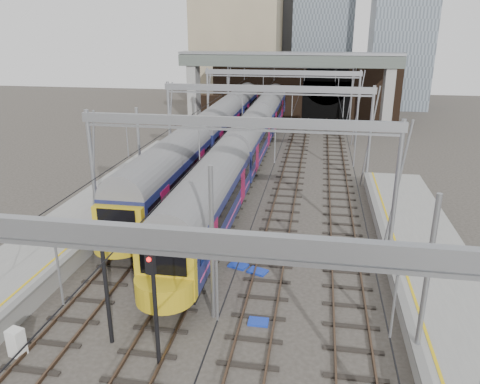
% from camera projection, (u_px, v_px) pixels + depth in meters
% --- Properties ---
extents(ground, '(160.00, 160.00, 0.00)m').
position_uv_depth(ground, '(203.00, 345.00, 18.96)').
color(ground, '#38332D').
rests_on(ground, ground).
extents(platform_left, '(4.32, 55.00, 1.12)m').
position_uv_depth(platform_left, '(11.00, 280.00, 22.70)').
color(platform_left, gray).
rests_on(platform_left, ground).
extents(tracks, '(14.40, 80.00, 0.22)m').
position_uv_depth(tracks, '(254.00, 210.00, 32.91)').
color(tracks, '#4C3828').
rests_on(tracks, ground).
extents(overhead_line, '(16.80, 80.00, 8.00)m').
position_uv_depth(overhead_line, '(266.00, 103.00, 36.76)').
color(overhead_line, gray).
rests_on(overhead_line, ground).
extents(retaining_wall, '(28.00, 2.75, 9.00)m').
position_uv_depth(retaining_wall, '(301.00, 87.00, 65.60)').
color(retaining_wall, '#2F1F15').
rests_on(retaining_wall, ground).
extents(overbridge, '(28.00, 3.00, 9.25)m').
position_uv_depth(overbridge, '(288.00, 68.00, 59.33)').
color(overbridge, gray).
rests_on(overbridge, ground).
extents(train_main, '(2.77, 64.11, 4.78)m').
position_uv_depth(train_main, '(260.00, 124.00, 49.61)').
color(train_main, black).
rests_on(train_main, ground).
extents(train_second, '(2.84, 49.23, 4.87)m').
position_uv_depth(train_second, '(217.00, 128.00, 47.36)').
color(train_second, black).
rests_on(train_second, ground).
extents(signal_near_left, '(0.41, 0.48, 5.25)m').
position_uv_depth(signal_near_left, '(104.00, 272.00, 17.98)').
color(signal_near_left, black).
rests_on(signal_near_left, ground).
extents(signal_near_centre, '(0.38, 0.47, 4.85)m').
position_uv_depth(signal_near_centre, '(154.00, 295.00, 16.83)').
color(signal_near_centre, black).
rests_on(signal_near_centre, ground).
extents(relay_cabinet, '(0.67, 0.59, 1.16)m').
position_uv_depth(relay_cabinet, '(16.00, 342.00, 18.18)').
color(relay_cabinet, silver).
rests_on(relay_cabinet, ground).
extents(equip_cover_a, '(1.15, 0.98, 0.11)m').
position_uv_depth(equip_cover_a, '(258.00, 271.00, 24.54)').
color(equip_cover_a, '#1734B2').
rests_on(equip_cover_a, ground).
extents(equip_cover_b, '(1.15, 0.98, 0.11)m').
position_uv_depth(equip_cover_b, '(238.00, 266.00, 25.14)').
color(equip_cover_b, '#1734B2').
rests_on(equip_cover_b, ground).
extents(equip_cover_c, '(0.88, 0.62, 0.10)m').
position_uv_depth(equip_cover_c, '(258.00, 322.00, 20.34)').
color(equip_cover_c, '#1734B2').
rests_on(equip_cover_c, ground).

